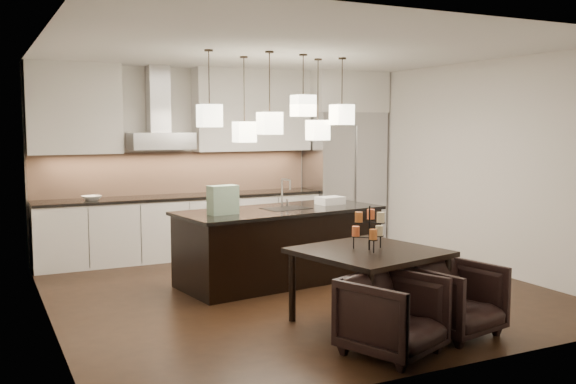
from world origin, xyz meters
name	(u,v)px	position (x,y,z in m)	size (l,w,h in m)	color
floor	(295,291)	(0.00, 0.00, -0.01)	(5.50, 5.50, 0.02)	black
ceiling	(296,49)	(0.00, 0.00, 2.81)	(5.50, 5.50, 0.02)	white
wall_back	(215,161)	(0.00, 2.76, 1.40)	(5.50, 0.02, 2.80)	silver
wall_front	(455,196)	(0.00, -2.76, 1.40)	(5.50, 0.02, 2.80)	silver
wall_left	(44,181)	(-2.76, 0.00, 1.40)	(0.02, 5.50, 2.80)	silver
wall_right	(477,166)	(2.76, 0.00, 1.40)	(0.02, 5.50, 2.80)	silver
refrigerator	(344,178)	(2.10, 2.38, 1.07)	(1.20, 0.72, 2.15)	#B7B7BA
fridge_panel	(345,92)	(2.10, 2.38, 2.47)	(1.26, 0.72, 0.65)	silver
lower_cabinets	(184,228)	(-0.62, 2.43, 0.44)	(4.21, 0.62, 0.88)	silver
countertop	(183,197)	(-0.62, 2.43, 0.90)	(4.21, 0.66, 0.04)	black
backsplash	(177,173)	(-0.62, 2.73, 1.24)	(4.21, 0.02, 0.63)	tan
upper_cab_left	(74,108)	(-2.10, 2.57, 2.17)	(1.25, 0.35, 1.25)	silver
upper_cab_right	(253,110)	(0.55, 2.57, 2.17)	(1.86, 0.35, 1.25)	silver
hood_canopy	(161,141)	(-0.93, 2.48, 1.72)	(0.90, 0.52, 0.24)	#B7B7BA
hood_chimney	(158,99)	(-0.93, 2.59, 2.32)	(0.30, 0.28, 0.96)	#B7B7BA
fruit_bowl	(92,198)	(-1.94, 2.38, 0.95)	(0.26, 0.26, 0.06)	silver
island_body	(280,247)	(0.02, 0.47, 0.44)	(2.48, 0.99, 0.87)	black
island_top	(280,210)	(0.02, 0.47, 0.89)	(2.56, 1.07, 0.04)	black
faucet	(282,193)	(0.10, 0.58, 1.10)	(0.10, 0.24, 0.38)	silver
tote_bag	(223,200)	(-0.78, 0.32, 1.08)	(0.34, 0.18, 0.34)	#226736
food_container	(330,201)	(0.81, 0.59, 0.96)	(0.34, 0.24, 0.10)	silver
dining_table	(369,287)	(0.06, -1.47, 0.37)	(1.23, 1.23, 0.74)	black
candelabra	(369,228)	(0.06, -1.47, 0.95)	(0.35, 0.35, 0.43)	black
candle_a	(379,231)	(0.20, -1.44, 0.91)	(0.07, 0.07, 0.10)	beige
candle_b	(356,231)	(-0.03, -1.37, 0.91)	(0.07, 0.07, 0.10)	#D55E31
candle_c	(373,234)	(0.02, -1.60, 0.91)	(0.07, 0.07, 0.10)	#AF5B25
candle_d	(371,214)	(0.15, -1.36, 1.07)	(0.07, 0.07, 0.10)	#D55E31
candle_e	(359,217)	(-0.07, -1.48, 1.07)	(0.07, 0.07, 0.10)	#AF5B25
candle_f	(381,217)	(0.11, -1.59, 1.07)	(0.07, 0.07, 0.10)	beige
armchair_left	(393,315)	(-0.23, -2.29, 0.34)	(0.73, 0.75, 0.68)	black
armchair_right	(455,299)	(0.61, -2.11, 0.34)	(0.72, 0.74, 0.67)	black
pendant_a	(209,116)	(-0.92, 0.38, 2.05)	(0.24, 0.24, 0.26)	white
pendant_b	(244,132)	(-0.29, 0.87, 1.86)	(0.24, 0.24, 0.26)	white
pendant_c	(303,106)	(0.26, 0.32, 2.18)	(0.24, 0.24, 0.26)	white
pendant_d	(318,130)	(0.68, 0.71, 1.88)	(0.24, 0.24, 0.26)	white
pendant_e	(342,115)	(0.90, 0.47, 2.08)	(0.24, 0.24, 0.26)	white
pendant_f	(270,123)	(-0.23, 0.21, 1.97)	(0.24, 0.24, 0.26)	white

